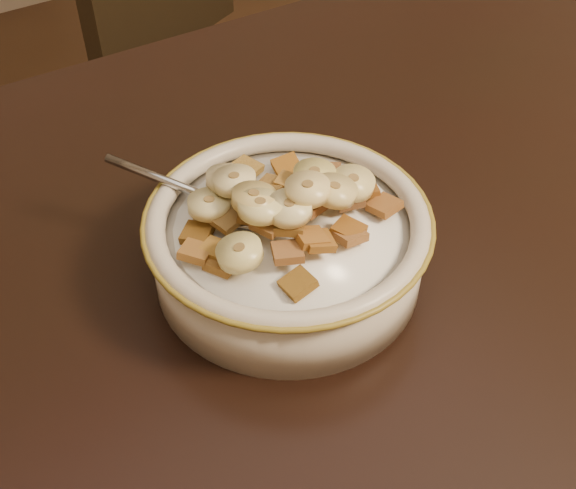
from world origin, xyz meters
TOP-DOWN VIEW (x-y plane):
  - chair at (0.05, 0.82)m, footprint 0.52×0.52m
  - cereal_bowl at (-0.27, 0.07)m, footprint 0.20×0.20m
  - milk at (-0.27, 0.07)m, footprint 0.16×0.16m
  - spoon at (-0.29, 0.10)m, footprint 0.06×0.06m
  - cereal_square_0 at (-0.24, 0.04)m, footprint 0.03×0.03m
  - cereal_square_1 at (-0.30, 0.02)m, footprint 0.02×0.02m
  - cereal_square_2 at (-0.31, 0.09)m, footprint 0.02×0.02m
  - cereal_square_3 at (-0.29, 0.12)m, footprint 0.03×0.03m
  - cereal_square_4 at (-0.22, 0.07)m, footprint 0.03×0.03m
  - cereal_square_5 at (-0.22, 0.11)m, footprint 0.03×0.03m
  - cereal_square_6 at (-0.26, 0.14)m, footprint 0.03×0.03m
  - cereal_square_7 at (-0.31, 0.12)m, footprint 0.03×0.03m
  - cereal_square_8 at (-0.30, 0.10)m, footprint 0.02×0.02m
  - cereal_square_9 at (-0.33, 0.08)m, footprint 0.03×0.03m
  - cereal_square_10 at (-0.24, 0.12)m, footprint 0.02×0.02m
  - cereal_square_11 at (-0.22, 0.06)m, footprint 0.03×0.03m
  - cereal_square_12 at (-0.27, 0.10)m, footprint 0.03×0.03m
  - cereal_square_13 at (-0.29, 0.07)m, footprint 0.03×0.03m
  - cereal_square_14 at (-0.25, 0.03)m, footprint 0.02×0.02m
  - cereal_square_15 at (-0.21, 0.10)m, footprint 0.03×0.03m
  - cereal_square_16 at (-0.26, 0.07)m, footprint 0.02×0.02m
  - cereal_square_17 at (-0.29, 0.08)m, footprint 0.03×0.03m
  - cereal_square_18 at (-0.29, 0.04)m, footprint 0.03×0.03m
  - cereal_square_19 at (-0.25, 0.10)m, footprint 0.03×0.03m
  - cereal_square_20 at (-0.34, 0.08)m, footprint 0.03×0.03m
  - cereal_square_21 at (-0.27, 0.04)m, footprint 0.03×0.02m
  - cereal_square_22 at (-0.33, 0.10)m, footprint 0.03×0.03m
  - cereal_square_23 at (-0.33, 0.06)m, footprint 0.03×0.03m
  - cereal_square_24 at (-0.20, 0.05)m, footprint 0.02×0.02m
  - cereal_square_25 at (-0.21, 0.07)m, footprint 0.03×0.03m
  - cereal_square_26 at (-0.28, 0.06)m, footprint 0.03×0.03m
  - cereal_square_27 at (-0.28, 0.06)m, footprint 0.03×0.03m
  - cereal_square_28 at (-0.22, 0.08)m, footprint 0.03×0.03m
  - cereal_square_29 at (-0.27, 0.04)m, footprint 0.02×0.02m
  - banana_slice_0 at (-0.24, 0.09)m, footprint 0.04×0.04m
  - banana_slice_1 at (-0.29, 0.07)m, footprint 0.04×0.04m
  - banana_slice_2 at (-0.29, 0.11)m, footprint 0.04×0.04m
  - banana_slice_3 at (-0.28, 0.06)m, footprint 0.04×0.04m
  - banana_slice_4 at (-0.29, 0.08)m, footprint 0.04×0.04m
  - banana_slice_5 at (-0.24, 0.06)m, footprint 0.04×0.04m
  - banana_slice_6 at (-0.31, 0.11)m, footprint 0.04×0.04m
  - banana_slice_7 at (-0.22, 0.07)m, footprint 0.04×0.04m
  - banana_slice_8 at (-0.26, 0.06)m, footprint 0.03×0.03m
  - banana_slice_9 at (-0.32, 0.05)m, footprint 0.04×0.04m
  - banana_slice_10 at (-0.29, 0.12)m, footprint 0.04×0.04m

SIDE VIEW (x-z plane):
  - chair at x=0.05m, z-range 0.00..0.89m
  - cereal_bowl at x=-0.27m, z-range 0.75..0.80m
  - milk at x=-0.27m, z-range 0.80..0.80m
  - spoon at x=-0.29m, z-range 0.80..0.81m
  - cereal_square_23 at x=-0.33m, z-range 0.80..0.81m
  - cereal_square_15 at x=-0.21m, z-range 0.80..0.81m
  - cereal_square_7 at x=-0.31m, z-range 0.80..0.81m
  - cereal_square_22 at x=-0.33m, z-range 0.80..0.81m
  - cereal_square_9 at x=-0.33m, z-range 0.80..0.81m
  - cereal_square_1 at x=-0.30m, z-range 0.80..0.81m
  - cereal_square_28 at x=-0.22m, z-range 0.80..0.81m
  - cereal_square_10 at x=-0.24m, z-range 0.80..0.81m
  - cereal_square_24 at x=-0.20m, z-range 0.80..0.81m
  - cereal_square_20 at x=-0.34m, z-range 0.80..0.81m
  - cereal_square_6 at x=-0.26m, z-range 0.80..0.81m
  - cereal_square_4 at x=-0.22m, z-range 0.80..0.81m
  - cereal_square_25 at x=-0.21m, z-range 0.80..0.81m
  - cereal_square_5 at x=-0.22m, z-range 0.80..0.81m
  - cereal_square_14 at x=-0.25m, z-range 0.80..0.81m
  - cereal_square_0 at x=-0.24m, z-range 0.80..0.81m
  - cereal_square_11 at x=-0.22m, z-range 0.81..0.81m
  - cereal_square_3 at x=-0.29m, z-range 0.81..0.82m
  - cereal_square_18 at x=-0.29m, z-range 0.81..0.82m
  - cereal_square_8 at x=-0.30m, z-range 0.81..0.82m
  - cereal_square_2 at x=-0.31m, z-range 0.81..0.82m
  - cereal_square_21 at x=-0.27m, z-range 0.81..0.82m
  - cereal_square_29 at x=-0.27m, z-range 0.81..0.82m
  - cereal_square_12 at x=-0.27m, z-range 0.81..0.82m
  - cereal_square_19 at x=-0.25m, z-range 0.81..0.82m
  - banana_slice_6 at x=-0.31m, z-range 0.81..0.82m
  - cereal_square_17 at x=-0.29m, z-range 0.81..0.82m
  - banana_slice_9 at x=-0.32m, z-range 0.81..0.82m
  - cereal_square_13 at x=-0.29m, z-range 0.81..0.82m
  - cereal_square_16 at x=-0.26m, z-range 0.81..0.82m
  - cereal_square_27 at x=-0.28m, z-range 0.81..0.82m
  - banana_slice_7 at x=-0.22m, z-range 0.81..0.83m
  - banana_slice_10 at x=-0.29m, z-range 0.81..0.83m
  - cereal_square_26 at x=-0.28m, z-range 0.82..0.83m
  - banana_slice_0 at x=-0.24m, z-range 0.82..0.83m
  - banana_slice_2 at x=-0.29m, z-range 0.82..0.83m
  - banana_slice_3 at x=-0.28m, z-range 0.82..0.84m
  - banana_slice_4 at x=-0.29m, z-range 0.82..0.84m
  - banana_slice_5 at x=-0.24m, z-range 0.82..0.84m
  - banana_slice_1 at x=-0.29m, z-range 0.82..0.84m
  - banana_slice_8 at x=-0.26m, z-range 0.83..0.84m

